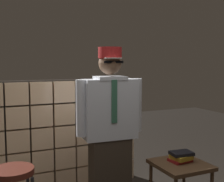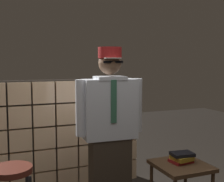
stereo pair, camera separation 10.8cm
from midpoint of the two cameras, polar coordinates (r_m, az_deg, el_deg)
The scene contains 4 objects.
glass_block_wall at distance 3.76m, azimuth -8.03°, elevation -8.56°, with size 1.97×0.10×1.41m.
standing_person at distance 2.97m, azimuth 0.65°, elevation -7.82°, with size 0.70×0.30×1.75m.
side_table at distance 3.20m, azimuth 14.29°, elevation -14.91°, with size 0.52×0.52×0.57m.
book_stack at distance 3.20m, azimuth 14.40°, elevation -12.45°, with size 0.24×0.20×0.11m.
Camera 2 is at (-0.82, -2.24, 1.60)m, focal length 46.90 mm.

